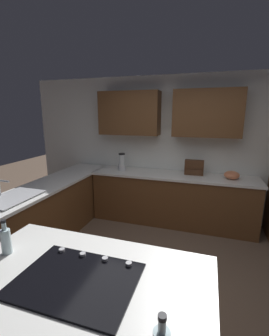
{
  "coord_description": "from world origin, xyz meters",
  "views": [
    {
      "loc": [
        -0.46,
        2.19,
        1.94
      ],
      "look_at": [
        0.66,
        -1.29,
        1.07
      ],
      "focal_mm": 24.66,
      "sensor_mm": 36.0,
      "label": 1
    }
  ],
  "objects_px": {
    "spice_rack": "(194,168)",
    "sink_unit": "(12,197)",
    "cooktop": "(77,279)",
    "oil_bottle": "(6,240)",
    "blender": "(122,163)",
    "mixing_bowl": "(232,175)"
  },
  "relations": [
    {
      "from": "cooktop",
      "to": "spice_rack",
      "type": "distance_m",
      "value": 2.94
    },
    {
      "from": "blender",
      "to": "spice_rack",
      "type": "bearing_deg",
      "value": -176.6
    },
    {
      "from": "spice_rack",
      "to": "sink_unit",
      "type": "bearing_deg",
      "value": 42.04
    },
    {
      "from": "spice_rack",
      "to": "blender",
      "type": "bearing_deg",
      "value": 3.4
    },
    {
      "from": "blender",
      "to": "mixing_bowl",
      "type": "relative_size",
      "value": 1.35
    },
    {
      "from": "spice_rack",
      "to": "cooktop",
      "type": "bearing_deg",
      "value": 79.67
    },
    {
      "from": "cooktop",
      "to": "spice_rack",
      "type": "relative_size",
      "value": 2.4
    },
    {
      "from": "blender",
      "to": "sink_unit",
      "type": "bearing_deg",
      "value": 66.57
    },
    {
      "from": "sink_unit",
      "to": "spice_rack",
      "type": "xyz_separation_m",
      "value": [
        -2.08,
        -1.87,
        0.11
      ]
    },
    {
      "from": "cooktop",
      "to": "oil_bottle",
      "type": "bearing_deg",
      "value": -8.06
    },
    {
      "from": "sink_unit",
      "to": "mixing_bowl",
      "type": "xyz_separation_m",
      "value": [
        -2.68,
        -1.8,
        0.05
      ]
    },
    {
      "from": "cooktop",
      "to": "oil_bottle",
      "type": "xyz_separation_m",
      "value": [
        0.66,
        -0.09,
        0.1
      ]
    },
    {
      "from": "cooktop",
      "to": "spice_rack",
      "type": "xyz_separation_m",
      "value": [
        -0.53,
        -2.89,
        0.12
      ]
    },
    {
      "from": "oil_bottle",
      "to": "blender",
      "type": "bearing_deg",
      "value": -87.72
    },
    {
      "from": "sink_unit",
      "to": "spice_rack",
      "type": "height_order",
      "value": "spice_rack"
    },
    {
      "from": "mixing_bowl",
      "to": "spice_rack",
      "type": "height_order",
      "value": "spice_rack"
    },
    {
      "from": "sink_unit",
      "to": "oil_bottle",
      "type": "bearing_deg",
      "value": 133.85
    },
    {
      "from": "spice_rack",
      "to": "oil_bottle",
      "type": "distance_m",
      "value": 3.04
    },
    {
      "from": "cooktop",
      "to": "spice_rack",
      "type": "bearing_deg",
      "value": -100.33
    },
    {
      "from": "blender",
      "to": "oil_bottle",
      "type": "relative_size",
      "value": 1.19
    },
    {
      "from": "spice_rack",
      "to": "oil_bottle",
      "type": "bearing_deg",
      "value": 66.93
    },
    {
      "from": "oil_bottle",
      "to": "cooktop",
      "type": "bearing_deg",
      "value": 171.94
    }
  ]
}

